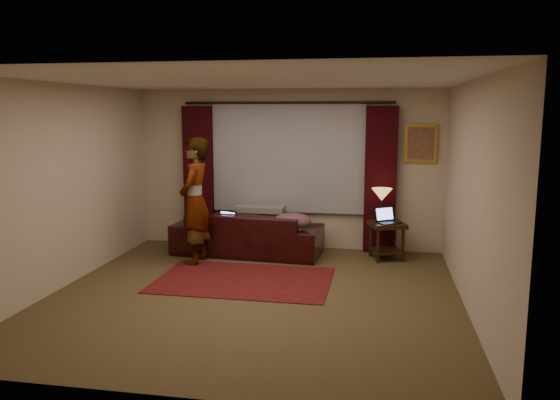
{
  "coord_description": "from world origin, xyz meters",
  "views": [
    {
      "loc": [
        1.46,
        -6.31,
        2.25
      ],
      "look_at": [
        0.1,
        1.2,
        1.0
      ],
      "focal_mm": 35.0,
      "sensor_mm": 36.0,
      "label": 1
    }
  ],
  "objects_px": {
    "end_table": "(387,241)",
    "person": "(195,201)",
    "laptop_sofa": "(223,219)",
    "laptop_table": "(389,216)",
    "tiffany_lamp": "(382,205)",
    "sofa": "(248,225)"
  },
  "relations": [
    {
      "from": "tiffany_lamp",
      "to": "laptop_sofa",
      "type": "bearing_deg",
      "value": -171.39
    },
    {
      "from": "laptop_table",
      "to": "person",
      "type": "distance_m",
      "value": 2.91
    },
    {
      "from": "laptop_sofa",
      "to": "laptop_table",
      "type": "xyz_separation_m",
      "value": [
        2.54,
        0.18,
        0.11
      ]
    },
    {
      "from": "sofa",
      "to": "laptop_sofa",
      "type": "distance_m",
      "value": 0.41
    },
    {
      "from": "sofa",
      "to": "tiffany_lamp",
      "type": "xyz_separation_m",
      "value": [
        2.08,
        0.17,
        0.36
      ]
    },
    {
      "from": "sofa",
      "to": "tiffany_lamp",
      "type": "bearing_deg",
      "value": -171.6
    },
    {
      "from": "laptop_table",
      "to": "person",
      "type": "height_order",
      "value": "person"
    },
    {
      "from": "tiffany_lamp",
      "to": "laptop_table",
      "type": "xyz_separation_m",
      "value": [
        0.12,
        -0.18,
        -0.13
      ]
    },
    {
      "from": "sofa",
      "to": "laptop_table",
      "type": "distance_m",
      "value": 2.21
    },
    {
      "from": "laptop_table",
      "to": "end_table",
      "type": "bearing_deg",
      "value": 76.76
    },
    {
      "from": "laptop_sofa",
      "to": "end_table",
      "type": "bearing_deg",
      "value": 27.69
    },
    {
      "from": "laptop_sofa",
      "to": "laptop_table",
      "type": "relative_size",
      "value": 0.95
    },
    {
      "from": "tiffany_lamp",
      "to": "laptop_table",
      "type": "distance_m",
      "value": 0.26
    },
    {
      "from": "sofa",
      "to": "person",
      "type": "xyz_separation_m",
      "value": [
        -0.63,
        -0.64,
        0.46
      ]
    },
    {
      "from": "laptop_sofa",
      "to": "tiffany_lamp",
      "type": "height_order",
      "value": "tiffany_lamp"
    },
    {
      "from": "tiffany_lamp",
      "to": "sofa",
      "type": "bearing_deg",
      "value": -175.33
    },
    {
      "from": "person",
      "to": "laptop_table",
      "type": "bearing_deg",
      "value": 101.09
    },
    {
      "from": "end_table",
      "to": "person",
      "type": "height_order",
      "value": "person"
    },
    {
      "from": "end_table",
      "to": "laptop_table",
      "type": "height_order",
      "value": "laptop_table"
    },
    {
      "from": "sofa",
      "to": "end_table",
      "type": "height_order",
      "value": "sofa"
    },
    {
      "from": "end_table",
      "to": "tiffany_lamp",
      "type": "relative_size",
      "value": 1.14
    },
    {
      "from": "sofa",
      "to": "laptop_table",
      "type": "bearing_deg",
      "value": -176.63
    }
  ]
}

